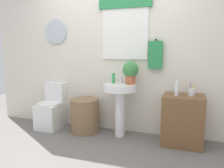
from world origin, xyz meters
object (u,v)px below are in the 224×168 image
object	(u,v)px
wooden_cabinet	(183,120)
toothbrush_cup	(192,92)
toilet	(52,110)
laundry_hamper	(85,115)
pedestal_sink	(120,98)
potted_plant	(130,71)
soap_bottle	(113,78)
lotion_bottle	(177,88)

from	to	relation	value
wooden_cabinet	toothbrush_cup	distance (m)	0.41
toilet	wooden_cabinet	bearing A→B (deg)	-0.91
laundry_hamper	pedestal_sink	distance (m)	0.67
toilet	potted_plant	bearing A→B (deg)	1.14
pedestal_sink	potted_plant	bearing A→B (deg)	23.20
soap_bottle	potted_plant	size ratio (longest dim) A/B	0.46
lotion_bottle	potted_plant	bearing A→B (deg)	171.45
toilet	pedestal_sink	bearing A→B (deg)	-1.58
pedestal_sink	laundry_hamper	bearing A→B (deg)	180.00
potted_plant	lotion_bottle	xyz separation A→B (m)	(0.66, -0.10, -0.20)
laundry_hamper	soap_bottle	xyz separation A→B (m)	(0.46, 0.05, 0.61)
toilet	laundry_hamper	xyz separation A→B (m)	(0.62, -0.03, -0.03)
toilet	toothbrush_cup	size ratio (longest dim) A/B	4.12
laundry_hamper	toothbrush_cup	xyz separation A→B (m)	(1.58, 0.02, 0.47)
pedestal_sink	lotion_bottle	world-z (taller)	lotion_bottle
wooden_cabinet	potted_plant	world-z (taller)	potted_plant
laundry_hamper	potted_plant	size ratio (longest dim) A/B	1.58
toothbrush_cup	toilet	bearing A→B (deg)	179.66
laundry_hamper	toothbrush_cup	world-z (taller)	toothbrush_cup
toothbrush_cup	wooden_cabinet	bearing A→B (deg)	-168.03
toilet	lotion_bottle	size ratio (longest dim) A/B	3.70
laundry_hamper	toothbrush_cup	size ratio (longest dim) A/B	2.85
toilet	soap_bottle	distance (m)	1.23
toilet	wooden_cabinet	distance (m)	2.10
soap_bottle	wooden_cabinet	bearing A→B (deg)	-2.81
soap_bottle	toilet	bearing A→B (deg)	-179.11
potted_plant	toothbrush_cup	distance (m)	0.89
wooden_cabinet	potted_plant	xyz separation A→B (m)	(-0.76, 0.06, 0.64)
soap_bottle	lotion_bottle	distance (m)	0.93
pedestal_sink	potted_plant	world-z (taller)	potted_plant
soap_bottle	potted_plant	distance (m)	0.28
wooden_cabinet	pedestal_sink	bearing A→B (deg)	180.00
laundry_hamper	wooden_cabinet	distance (m)	1.49
toilet	toothbrush_cup	distance (m)	2.24
pedestal_sink	soap_bottle	world-z (taller)	soap_bottle
wooden_cabinet	soap_bottle	size ratio (longest dim) A/B	4.47
toilet	laundry_hamper	bearing A→B (deg)	-3.09
wooden_cabinet	toothbrush_cup	xyz separation A→B (m)	(0.10, 0.02, 0.39)
laundry_hamper	lotion_bottle	world-z (taller)	lotion_bottle
soap_bottle	potted_plant	xyz separation A→B (m)	(0.26, 0.01, 0.11)
toilet	lotion_bottle	bearing A→B (deg)	-2.09
pedestal_sink	wooden_cabinet	size ratio (longest dim) A/B	1.17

